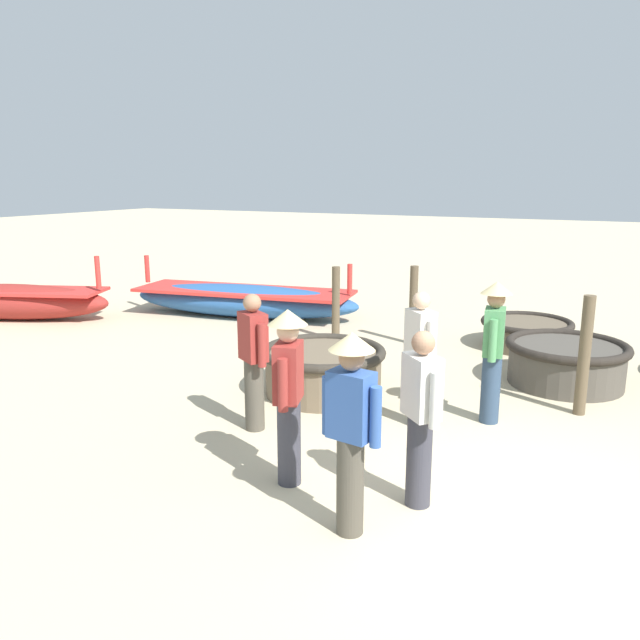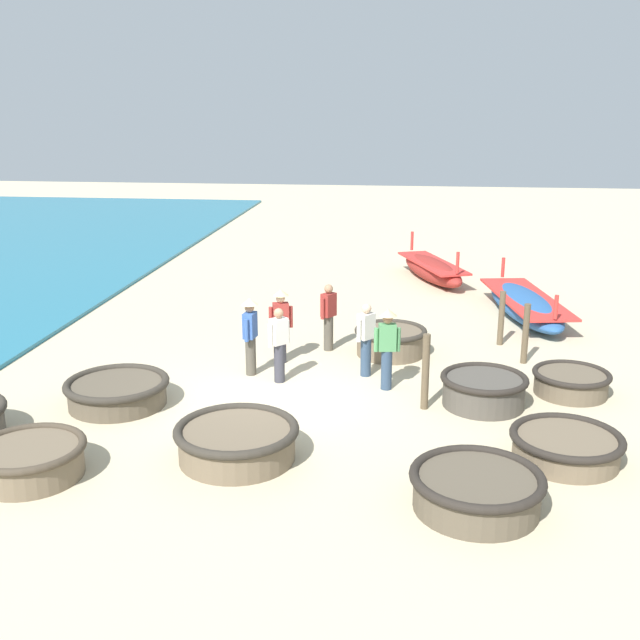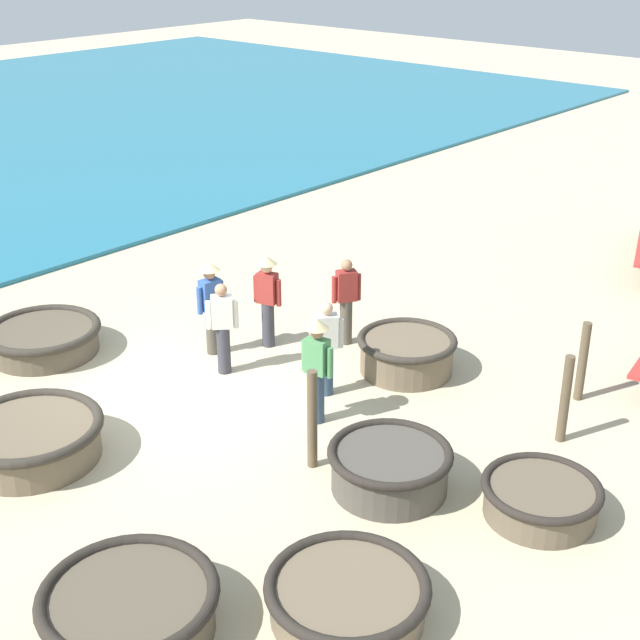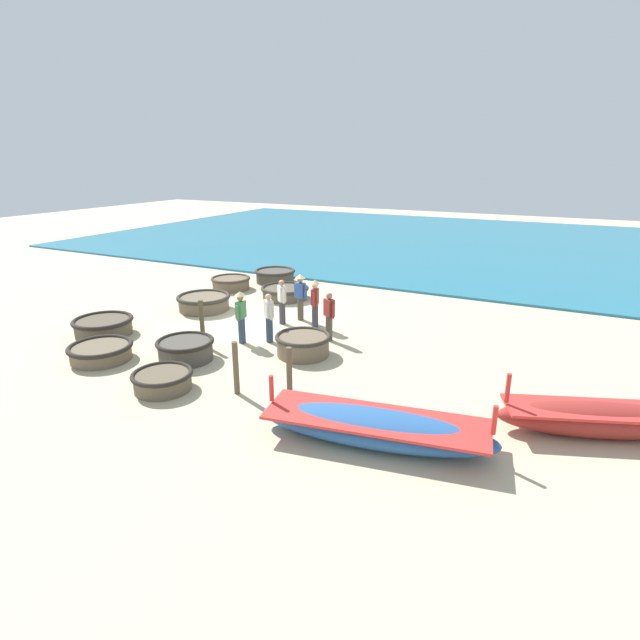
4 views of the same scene
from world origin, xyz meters
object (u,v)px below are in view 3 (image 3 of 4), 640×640
object	(u,v)px
fisherman_standing_right	(346,299)
fisherman_with_hat	(326,346)
fisherman_standing_left	(267,295)
mooring_post_inland	(312,419)
coracle_far_right	(31,438)
fisherman_hauling	(211,302)
mooring_post_shoreline	(565,399)
coracle_beside_post	(407,352)
fisherman_crouching	(223,326)
fisherman_by_coracle	(317,364)
coracle_weathered	(541,498)
mooring_post_mid_beach	(583,362)
coracle_nearest	(44,338)
coracle_center	(130,608)
coracle_front_left	(390,467)
coracle_far_left	(347,597)

from	to	relation	value
fisherman_standing_right	fisherman_with_hat	bearing A→B (deg)	-59.15
fisherman_standing_left	mooring_post_inland	bearing A→B (deg)	-36.20
coracle_far_right	fisherman_hauling	size ratio (longest dim) A/B	1.21
mooring_post_inland	fisherman_with_hat	bearing A→B (deg)	126.11
mooring_post_inland	mooring_post_shoreline	world-z (taller)	mooring_post_inland
coracle_beside_post	fisherman_hauling	size ratio (longest dim) A/B	0.99
coracle_far_right	fisherman_crouching	size ratio (longest dim) A/B	1.29
fisherman_by_coracle	coracle_weathered	bearing A→B (deg)	2.46
fisherman_standing_left	mooring_post_mid_beach	bearing A→B (deg)	20.71
fisherman_standing_left	coracle_nearest	bearing A→B (deg)	-133.97
coracle_weathered	fisherman_by_coracle	bearing A→B (deg)	-177.54
fisherman_hauling	mooring_post_inland	distance (m)	3.89
coracle_beside_post	coracle_center	distance (m)	6.83
coracle_front_left	coracle_far_left	bearing A→B (deg)	-62.92
coracle_center	coracle_nearest	bearing A→B (deg)	154.59
coracle_front_left	fisherman_by_coracle	size ratio (longest dim) A/B	0.99
coracle_beside_post	coracle_weathered	world-z (taller)	coracle_beside_post
fisherman_standing_left	mooring_post_inland	size ratio (longest dim) A/B	1.14
mooring_post_shoreline	coracle_weathered	bearing A→B (deg)	-69.83
fisherman_crouching	mooring_post_mid_beach	size ratio (longest dim) A/B	1.20
coracle_beside_post	fisherman_crouching	bearing A→B (deg)	-137.48
coracle_nearest	mooring_post_mid_beach	size ratio (longest dim) A/B	1.51
coracle_center	fisherman_crouching	bearing A→B (deg)	127.84
fisherman_standing_left	fisherman_standing_right	xyz separation A→B (m)	(0.94, 0.99, -0.12)
fisherman_with_hat	fisherman_hauling	world-z (taller)	fisherman_hauling
coracle_beside_post	fisherman_crouching	world-z (taller)	fisherman_crouching
fisherman_by_coracle	coracle_nearest	bearing A→B (deg)	-164.16
coracle_beside_post	mooring_post_inland	size ratio (longest dim) A/B	1.13
fisherman_standing_left	coracle_far_right	bearing A→B (deg)	-89.03
coracle_beside_post	mooring_post_mid_beach	world-z (taller)	mooring_post_mid_beach
coracle_nearest	mooring_post_shoreline	distance (m)	8.71
fisherman_crouching	fisherman_standing_right	distance (m)	2.32
fisherman_standing_left	fisherman_crouching	world-z (taller)	fisherman_standing_left
mooring_post_shoreline	mooring_post_inland	bearing A→B (deg)	-127.79
fisherman_by_coracle	fisherman_standing_right	world-z (taller)	fisherman_by_coracle
coracle_center	fisherman_hauling	bearing A→B (deg)	130.57
coracle_front_left	fisherman_by_coracle	xyz separation A→B (m)	(-1.86, 0.65, 0.63)
coracle_front_left	fisherman_with_hat	bearing A→B (deg)	149.37
coracle_weathered	fisherman_by_coracle	world-z (taller)	fisherman_by_coracle
coracle_weathered	mooring_post_shoreline	xyz separation A→B (m)	(-0.66, 1.79, 0.41)
coracle_far_right	fisherman_standing_right	distance (m)	5.80
fisherman_standing_right	fisherman_crouching	bearing A→B (deg)	-109.61
coracle_far_right	mooring_post_shoreline	distance (m)	7.48
coracle_center	fisherman_standing_right	size ratio (longest dim) A/B	1.22
fisherman_standing_left	mooring_post_inland	distance (m)	3.86
coracle_far_right	coracle_front_left	world-z (taller)	coracle_front_left
coracle_far_right	fisherman_crouching	xyz separation A→B (m)	(0.08, 3.53, 0.52)
fisherman_with_hat	mooring_post_mid_beach	xyz separation A→B (m)	(3.05, 2.50, -0.18)
coracle_center	coracle_far_left	bearing A→B (deg)	47.45
fisherman_hauling	mooring_post_mid_beach	bearing A→B (deg)	26.47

